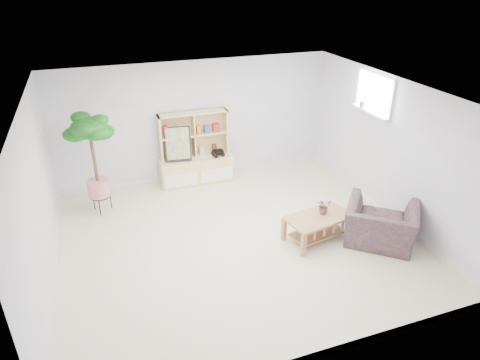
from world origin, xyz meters
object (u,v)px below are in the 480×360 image
object	(u,v)px
storage_unit	(195,149)
armchair	(381,222)
coffee_table	(318,228)
floor_tree	(95,165)

from	to	relation	value
storage_unit	armchair	size ratio (longest dim) A/B	1.37
storage_unit	armchair	bearing A→B (deg)	-54.49
coffee_table	armchair	xyz separation A→B (m)	(0.87, -0.42, 0.18)
coffee_table	floor_tree	size ratio (longest dim) A/B	0.57
floor_tree	armchair	xyz separation A→B (m)	(4.09, -2.48, -0.52)
coffee_table	armchair	distance (m)	0.98
storage_unit	coffee_table	size ratio (longest dim) A/B	1.40
storage_unit	armchair	xyz separation A→B (m)	(2.19, -3.07, -0.33)
floor_tree	armchair	bearing A→B (deg)	-31.20
storage_unit	floor_tree	xyz separation A→B (m)	(-1.90, -0.59, 0.19)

